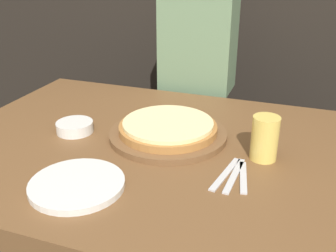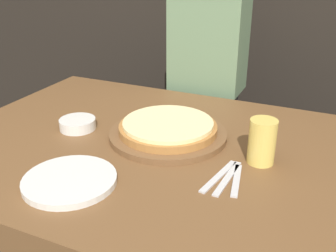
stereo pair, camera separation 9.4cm
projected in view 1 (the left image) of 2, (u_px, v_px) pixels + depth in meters
The scene contains 9 objects.
dining_table at pixel (155, 232), 1.40m from camera, with size 1.38×1.01×0.70m.
pizza_on_board at pixel (168, 130), 1.30m from camera, with size 0.39×0.39×0.06m.
beer_glass at pixel (265, 136), 1.15m from camera, with size 0.08×0.08×0.13m.
dinner_plate at pixel (77, 185), 1.03m from camera, with size 0.25×0.25×0.02m.
side_bowl at pixel (74, 127), 1.34m from camera, with size 0.12×0.12×0.04m.
fork at pixel (225, 174), 1.09m from camera, with size 0.05×0.19×0.00m.
dinner_knife at pixel (234, 176), 1.08m from camera, with size 0.03×0.19×0.00m.
spoon at pixel (243, 177), 1.08m from camera, with size 0.05×0.16×0.00m.
diner_person at pixel (196, 98), 1.86m from camera, with size 0.32×0.20×1.28m.
Camera 1 is at (0.42, -1.04, 1.27)m, focal length 42.00 mm.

